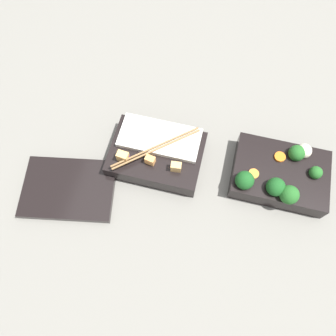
% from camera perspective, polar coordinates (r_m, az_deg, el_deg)
% --- Properties ---
extents(ground_plane, '(3.00, 3.00, 0.00)m').
position_cam_1_polar(ground_plane, '(0.82, 7.83, 0.69)').
color(ground_plane, slate).
extents(bento_tray_vegetable, '(0.22, 0.16, 0.08)m').
position_cam_1_polar(bento_tray_vegetable, '(0.81, 18.87, -1.22)').
color(bento_tray_vegetable, black).
rests_on(bento_tray_vegetable, ground_plane).
extents(bento_tray_rice, '(0.22, 0.16, 0.07)m').
position_cam_1_polar(bento_tray_rice, '(0.80, -1.96, 2.59)').
color(bento_tray_rice, black).
rests_on(bento_tray_rice, ground_plane).
extents(bento_lid, '(0.24, 0.19, 0.02)m').
position_cam_1_polar(bento_lid, '(0.82, -16.90, -3.47)').
color(bento_lid, black).
rests_on(bento_lid, ground_plane).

